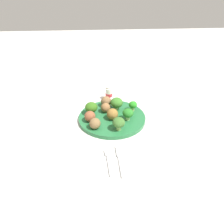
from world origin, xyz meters
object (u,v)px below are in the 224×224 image
broccoli_floret_mid_right (117,103)px  meatball_front_left (113,114)px  broccoli_floret_back_right (128,113)px  yogurt_bottle (109,94)px  meatball_near_rim (95,123)px  fork (109,160)px  broccoli_floret_near_rim (119,123)px  meatball_far_rim (106,101)px  meatball_center (90,116)px  knife (120,159)px  broccoli_floret_front_left (91,107)px  plate (112,118)px  broccoli_floret_front_right (133,105)px  napkin (115,162)px  meatball_mid_right (106,108)px

broccoli_floret_mid_right → meatball_front_left: 0.08m
broccoli_floret_back_right → yogurt_bottle: bearing=15.7°
meatball_near_rim → fork: bearing=-166.0°
broccoli_floret_near_rim → meatball_far_rim: size_ratio=1.10×
meatball_center → knife: size_ratio=0.30×
broccoli_floret_back_right → broccoli_floret_front_left: size_ratio=0.93×
broccoli_floret_front_left → meatball_front_left: 0.10m
plate → broccoli_floret_front_right: bearing=-68.3°
meatball_near_rim → yogurt_bottle: bearing=-15.9°
meatball_center → napkin: size_ratio=0.26×
yogurt_bottle → meatball_front_left: bearing=-179.9°
meatball_front_left → yogurt_bottle: yogurt_bottle is taller
plate → meatball_far_rim: size_ratio=5.90×
broccoli_floret_front_left → fork: size_ratio=0.45×
broccoli_floret_back_right → meatball_mid_right: broccoli_floret_back_right is taller
broccoli_floret_mid_right → broccoli_floret_front_right: broccoli_floret_mid_right is taller
meatball_front_left → meatball_center: meatball_front_left is taller
yogurt_bottle → meatball_center: bearing=156.0°
broccoli_floret_mid_right → meatball_near_rim: 0.16m
broccoli_floret_near_rim → broccoli_floret_front_left: 0.16m
knife → broccoli_floret_back_right: bearing=-14.7°
broccoli_floret_front_right → napkin: broccoli_floret_front_right is taller
broccoli_floret_near_rim → meatball_front_left: broccoli_floret_near_rim is taller
meatball_far_rim → napkin: (-0.34, -0.01, -0.04)m
plate → yogurt_bottle: size_ratio=4.03×
meatball_far_rim → yogurt_bottle: bearing=-12.8°
broccoli_floret_mid_right → fork: broccoli_floret_mid_right is taller
broccoli_floret_mid_right → knife: bearing=176.4°
meatball_front_left → meatball_near_rim: bearing=128.1°
plate → yogurt_bottle: bearing=-0.6°
meatball_near_rim → broccoli_floret_near_rim: bearing=-101.0°
fork → broccoli_floret_near_rim: bearing=-17.4°
meatball_far_rim → meatball_center: (-0.12, 0.07, -0.00)m
meatball_mid_right → broccoli_floret_near_rim: bearing=-162.6°
broccoli_floret_mid_right → napkin: (-0.31, 0.04, -0.05)m
plate → meatball_near_rim: bearing=138.1°
broccoli_floret_back_right → yogurt_bottle: (0.21, 0.06, -0.02)m
broccoli_floret_mid_right → broccoli_floret_front_right: size_ratio=1.27×
broccoli_floret_mid_right → broccoli_floret_front_left: broccoli_floret_mid_right is taller
meatball_mid_right → knife: (-0.28, -0.03, -0.03)m
broccoli_floret_back_right → fork: 0.24m
broccoli_floret_near_rim → meatball_near_rim: 0.09m
meatball_far_rim → broccoli_floret_back_right: bearing=-145.7°
broccoli_floret_back_right → meatball_near_rim: broccoli_floret_back_right is taller
plate → meatball_mid_right: meatball_mid_right is taller
broccoli_floret_front_left → meatball_front_left: size_ratio=1.15×
knife → yogurt_bottle: size_ratio=2.09×
meatball_mid_right → napkin: meatball_mid_right is taller
meatball_far_rim → yogurt_bottle: (0.09, -0.02, -0.01)m
plate → fork: size_ratio=2.32×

